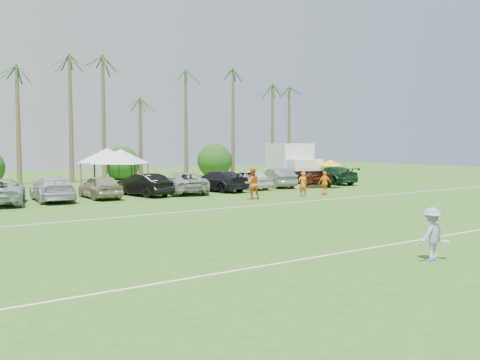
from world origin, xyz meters
TOP-DOWN VIEW (x-y plane):
  - ground at (0.00, 0.00)m, footprint 120.00×120.00m
  - field_lines at (0.00, 8.00)m, footprint 80.00×12.10m
  - palm_tree_4 at (-4.00, 38.00)m, footprint 2.40×2.40m
  - palm_tree_5 at (0.00, 38.00)m, footprint 2.40×2.40m
  - palm_tree_6 at (4.00, 38.00)m, footprint 2.40×2.40m
  - palm_tree_7 at (8.00, 38.00)m, footprint 2.40×2.40m
  - palm_tree_8 at (13.00, 38.00)m, footprint 2.40×2.40m
  - palm_tree_9 at (18.00, 38.00)m, footprint 2.40×2.40m
  - palm_tree_10 at (23.00, 38.00)m, footprint 2.40×2.40m
  - palm_tree_11 at (27.00, 38.00)m, footprint 2.40×2.40m
  - bush_tree_2 at (6.00, 39.00)m, footprint 4.00×4.00m
  - bush_tree_3 at (16.00, 39.00)m, footprint 4.00×4.00m
  - sideline_player_a at (9.33, 16.33)m, footprint 0.71×0.60m
  - sideline_player_b at (5.59, 16.90)m, footprint 1.14×1.01m
  - sideline_player_c at (11.18, 16.19)m, footprint 1.03×0.62m
  - box_truck at (15.55, 24.63)m, footprint 4.55×7.23m
  - canopy_tent_left at (0.21, 27.45)m, footprint 4.56×4.56m
  - canopy_tent_right at (0.70, 26.16)m, footprint 4.45×4.45m
  - market_umbrella at (15.49, 20.02)m, footprint 2.00×2.00m
  - frisbee_player at (-0.40, -0.34)m, footprint 1.14×0.67m
  - parked_car_2 at (-7.99, 22.79)m, footprint 3.83×5.89m
  - parked_car_3 at (-5.03, 22.95)m, footprint 2.63×5.38m
  - parked_car_4 at (-2.08, 22.87)m, footprint 1.89×4.47m
  - parked_car_5 at (0.87, 22.73)m, footprint 2.44×4.80m
  - parked_car_6 at (3.82, 22.77)m, footprint 3.60×5.84m
  - parked_car_7 at (6.77, 22.85)m, footprint 3.09×5.51m
  - parked_car_8 at (9.72, 23.05)m, footprint 1.97×4.50m
  - parked_car_9 at (12.67, 23.13)m, footprint 2.84×4.84m
  - parked_car_10 at (15.62, 23.02)m, footprint 4.01×5.93m
  - parked_car_11 at (18.57, 23.02)m, footprint 2.46×5.33m

SIDE VIEW (x-z plane):
  - ground at x=0.00m, z-range 0.00..0.00m
  - field_lines at x=0.00m, z-range 0.00..0.01m
  - parked_car_2 at x=-7.99m, z-range 0.00..1.51m
  - parked_car_3 at x=-5.03m, z-range 0.00..1.51m
  - parked_car_4 at x=-2.08m, z-range 0.00..1.51m
  - parked_car_5 at x=0.87m, z-range 0.00..1.51m
  - parked_car_6 at x=3.82m, z-range 0.00..1.51m
  - parked_car_7 at x=6.77m, z-range 0.00..1.51m
  - parked_car_8 at x=9.72m, z-range 0.00..1.51m
  - parked_car_9 at x=12.67m, z-range 0.00..1.51m
  - parked_car_10 at x=15.62m, z-range 0.00..1.51m
  - parked_car_11 at x=18.57m, z-range 0.00..1.51m
  - frisbee_player at x=-0.40m, z-range 0.00..1.61m
  - sideline_player_c at x=11.18m, z-range 0.00..1.64m
  - sideline_player_a at x=9.33m, z-range 0.00..1.66m
  - sideline_player_b at x=5.59m, z-range 0.00..1.96m
  - bush_tree_2 at x=6.00m, z-range -0.20..3.80m
  - bush_tree_3 at x=16.00m, z-range -0.20..3.80m
  - box_truck at x=15.55m, z-range 0.12..3.62m
  - market_umbrella at x=15.49m, z-range 0.88..3.11m
  - canopy_tent_right at x=0.70m, z-range 1.28..4.89m
  - canopy_tent_left at x=0.21m, z-range 1.32..5.02m
  - palm_tree_4 at x=-4.00m, z-range 3.03..11.93m
  - palm_tree_8 at x=13.00m, z-range 3.03..11.93m
  - palm_tree_5 at x=0.00m, z-range 3.40..13.30m
  - palm_tree_9 at x=18.00m, z-range 3.40..13.30m
  - palm_tree_6 at x=4.00m, z-range 3.76..14.66m
  - palm_tree_10 at x=23.00m, z-range 3.76..14.66m
  - palm_tree_7 at x=8.00m, z-range 4.11..16.01m
  - palm_tree_11 at x=27.00m, z-range 4.11..16.01m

